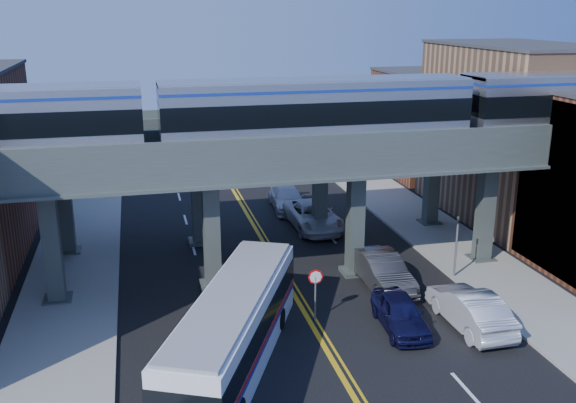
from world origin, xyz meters
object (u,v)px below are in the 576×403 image
object	(u,v)px
stop_sign	(315,286)
car_lane_a	(400,313)
car_lane_c	(313,216)
car_parked_curb	(470,309)
transit_train	(316,110)
transit_bus	(234,330)
car_lane_b	(382,271)
traffic_signal	(457,240)
car_lane_d	(287,198)

from	to	relation	value
stop_sign	car_lane_a	xyz separation A→B (m)	(3.64, -1.77, -0.97)
car_lane_c	stop_sign	bearing A→B (deg)	-106.95
car_lane_c	car_parked_curb	size ratio (longest dim) A/B	1.15
transit_train	car_parked_curb	bearing A→B (deg)	-52.86
transit_bus	car_lane_c	bearing A→B (deg)	-1.54
stop_sign	car_lane_c	xyz separation A→B (m)	(3.58, 13.13, -0.87)
car_lane_b	stop_sign	bearing A→B (deg)	-148.74
transit_train	car_parked_curb	xyz separation A→B (m)	(5.55, -7.32, -8.45)
car_lane_a	car_lane_c	world-z (taller)	car_lane_c
transit_train	transit_bus	distance (m)	12.60
stop_sign	car_lane_b	size ratio (longest dim) A/B	0.47
car_lane_a	car_parked_curb	distance (m)	3.31
transit_bus	car_lane_b	xyz separation A→B (m)	(8.96, 6.03, -0.71)
stop_sign	car_parked_curb	xyz separation A→B (m)	(6.90, -2.32, -0.84)
transit_train	car_lane_a	distance (m)	11.16
transit_train	stop_sign	distance (m)	9.21
car_parked_curb	transit_train	bearing A→B (deg)	-53.41
stop_sign	car_lane_c	size ratio (longest dim) A/B	0.41
traffic_signal	car_lane_d	xyz separation A→B (m)	(-6.01, 14.86, -1.48)
transit_train	car_lane_b	size ratio (longest dim) A/B	8.90
car_lane_b	traffic_signal	bearing A→B (deg)	-0.42
transit_train	car_lane_a	world-z (taller)	transit_train
car_lane_a	car_lane_b	distance (m)	4.78
car_lane_d	traffic_signal	bearing A→B (deg)	-64.36
stop_sign	car_lane_d	distance (m)	18.11
transit_train	car_lane_a	bearing A→B (deg)	-71.37
stop_sign	car_lane_d	world-z (taller)	stop_sign
transit_train	stop_sign	size ratio (longest dim) A/B	18.94
car_lane_d	car_parked_curb	bearing A→B (deg)	-75.15
transit_train	car_lane_c	xyz separation A→B (m)	(2.22, 8.13, -8.48)
stop_sign	car_lane_b	bearing A→B (deg)	32.68
transit_train	traffic_signal	bearing A→B (deg)	-14.85
transit_bus	car_lane_a	distance (m)	8.19
transit_bus	car_lane_d	world-z (taller)	transit_bus
traffic_signal	car_lane_b	world-z (taller)	traffic_signal
traffic_signal	transit_bus	world-z (taller)	traffic_signal
traffic_signal	transit_bus	distance (m)	14.65
transit_train	transit_bus	xyz separation A→B (m)	(-5.76, -8.11, -7.74)
transit_train	car_lane_c	distance (m)	11.96
transit_train	traffic_signal	world-z (taller)	transit_train
car_parked_curb	traffic_signal	bearing A→B (deg)	-111.14
traffic_signal	car_lane_a	xyz separation A→B (m)	(-5.26, -4.77, -1.51)
traffic_signal	car_lane_b	bearing A→B (deg)	-178.99
car_parked_curb	car_lane_b	bearing A→B (deg)	-66.48
transit_train	car_lane_d	distance (m)	15.51
traffic_signal	transit_bus	size ratio (longest dim) A/B	0.33
stop_sign	transit_train	bearing A→B (deg)	74.84
transit_train	car_parked_curb	distance (m)	12.48
transit_bus	traffic_signal	bearing A→B (deg)	-40.71
car_lane_b	car_lane_c	world-z (taller)	car_lane_b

